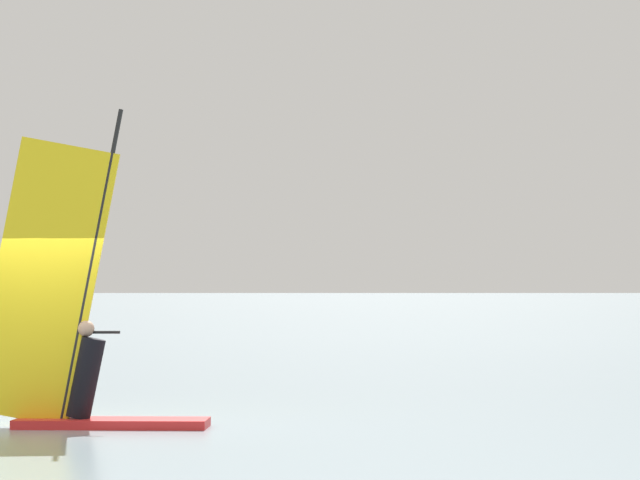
% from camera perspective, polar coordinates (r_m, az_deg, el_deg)
% --- Properties ---
extents(ground_plane, '(4000.00, 4000.00, 0.00)m').
position_cam_1_polar(ground_plane, '(19.54, -11.26, -7.28)').
color(ground_plane, gray).
extents(windsurfer, '(3.04, 1.72, 4.22)m').
position_cam_1_polar(windsurfer, '(19.30, -9.53, -4.38)').
color(windsurfer, red).
rests_on(windsurfer, ground_plane).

